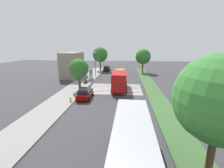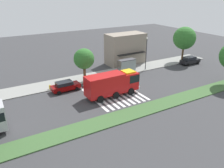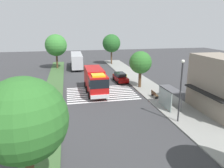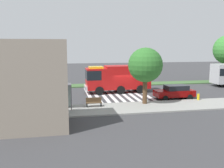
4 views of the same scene
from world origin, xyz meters
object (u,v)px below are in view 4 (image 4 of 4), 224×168
object	(u,v)px
bus_stop_shelter	(53,91)
bench_near_shelter	(94,102)
parked_car_west	(175,92)
fire_hydrant	(198,97)
fire_truck	(116,77)
sidewalk_tree_west	(145,65)
street_lamp	(10,69)

from	to	relation	value
bus_stop_shelter	bench_near_shelter	distance (m)	4.20
parked_car_west	fire_hydrant	bearing A→B (deg)	139.64
fire_truck	bench_near_shelter	world-z (taller)	fire_truck
bus_stop_shelter	fire_hydrant	bearing A→B (deg)	-177.29
bus_stop_shelter	sidewalk_tree_west	world-z (taller)	sidewalk_tree_west
street_lamp	bus_stop_shelter	bearing A→B (deg)	170.60
street_lamp	fire_hydrant	world-z (taller)	street_lamp
bench_near_shelter	fire_hydrant	world-z (taller)	bench_near_shelter
parked_car_west	bus_stop_shelter	distance (m)	14.26
fire_truck	street_lamp	size ratio (longest dim) A/B	1.33
bus_stop_shelter	street_lamp	size ratio (longest dim) A/B	0.53
street_lamp	bench_near_shelter	bearing A→B (deg)	175.06
fire_hydrant	bench_near_shelter	bearing A→B (deg)	3.74
fire_truck	fire_hydrant	xyz separation A→B (m)	(-8.09, 7.12, -1.57)
sidewalk_tree_west	bus_stop_shelter	bearing A→B (deg)	1.57
bus_stop_shelter	fire_hydrant	xyz separation A→B (m)	(-16.12, -0.76, -1.40)
bus_stop_shelter	fire_hydrant	distance (m)	16.20
fire_truck	sidewalk_tree_west	bearing A→B (deg)	100.50
fire_truck	bus_stop_shelter	size ratio (longest dim) A/B	2.52
parked_car_west	street_lamp	bearing A→B (deg)	4.17
sidewalk_tree_west	parked_car_west	bearing A→B (deg)	-153.81
parked_car_west	bus_stop_shelter	size ratio (longest dim) A/B	1.36
bench_near_shelter	fire_hydrant	distance (m)	12.15
bench_near_shelter	street_lamp	size ratio (longest dim) A/B	0.24
parked_car_west	fire_truck	bearing A→B (deg)	-43.78
parked_car_west	bus_stop_shelter	world-z (taller)	bus_stop_shelter
fire_truck	street_lamp	distance (m)	14.17
sidewalk_tree_west	fire_hydrant	size ratio (longest dim) A/B	8.52
bench_near_shelter	sidewalk_tree_west	distance (m)	6.64
street_lamp	fire_truck	bearing A→B (deg)	-149.03
fire_truck	bench_near_shelter	xyz separation A→B (m)	(4.04, 7.91, -1.47)
street_lamp	sidewalk_tree_west	size ratio (longest dim) A/B	1.11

